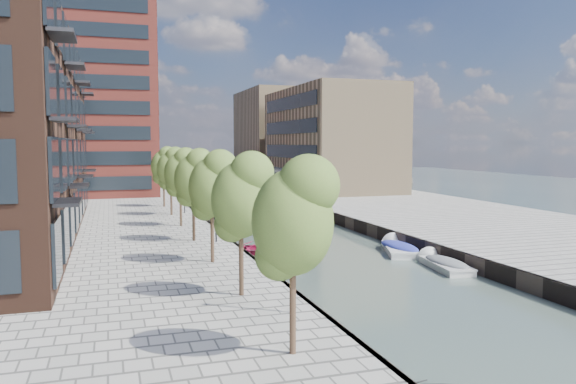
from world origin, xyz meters
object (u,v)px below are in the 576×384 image
tree_4 (180,171)px  car (268,182)px  tree_3 (193,176)px  sloop_3 (270,275)px  tree_0 (293,214)px  motorboat_3 (398,249)px  tree_1 (241,194)px  tree_2 (212,183)px  tree_5 (171,167)px  sloop_1 (259,269)px  sloop_4 (207,222)px  motorboat_4 (443,264)px  tree_6 (163,164)px  sloop_2 (252,253)px  bridge (205,183)px

tree_4 → car: (16.97, 35.17, -3.57)m
tree_3 → car: size_ratio=1.38×
tree_4 → sloop_3: (3.30, -13.90, -5.31)m
tree_0 → motorboat_3: size_ratio=1.08×
tree_1 → tree_4: (0.00, 21.00, 0.00)m
tree_2 → tree_4: size_ratio=1.00×
tree_5 → tree_3: bearing=-90.0°
tree_5 → sloop_1: tree_5 is taller
tree_5 → sloop_3: 21.82m
sloop_3 → sloop_4: 22.74m
sloop_4 → tree_5: bearing=95.0°
motorboat_3 → car: size_ratio=1.27×
tree_4 → motorboat_4: size_ratio=1.20×
tree_6 → sloop_3: size_ratio=1.46×
tree_2 → sloop_1: bearing=31.1°
sloop_2 → sloop_4: 16.12m
tree_6 → sloop_3: 28.60m
bridge → motorboat_3: bridge is taller
sloop_2 → tree_6: bearing=16.8°
sloop_4 → tree_0: bearing=151.8°
sloop_2 → car: size_ratio=1.06×
tree_1 → tree_4: 21.00m
tree_4 → tree_6: 14.00m
sloop_2 → sloop_3: bearing=-178.7°
tree_1 → tree_2: (0.00, 7.00, 0.00)m
tree_5 → sloop_2: bearing=-74.7°
tree_5 → tree_4: bearing=-90.0°
tree_0 → sloop_4: tree_0 is taller
bridge → tree_1: bearing=-97.9°
tree_3 → tree_6: 21.00m
tree_6 → sloop_1: tree_6 is taller
tree_3 → sloop_1: size_ratio=1.19×
tree_0 → sloop_4: 37.38m
tree_6 → sloop_3: (3.30, -27.90, -5.31)m
sloop_1 → motorboat_4: 11.03m
motorboat_3 → car: 45.27m
tree_5 → sloop_3: bearing=-81.0°
tree_5 → tree_6: (0.00, 7.00, 0.00)m
sloop_2 → tree_5: bearing=21.7°
tree_5 → motorboat_4: bearing=-58.3°
bridge → motorboat_4: bearing=-84.6°
tree_1 → motorboat_4: 15.72m
tree_3 → sloop_3: size_ratio=1.46×
sloop_1 → motorboat_3: motorboat_3 is taller
tree_4 → sloop_3: size_ratio=1.46×
tree_0 → motorboat_3: (13.57, 18.05, -5.10)m
tree_4 → tree_5: (0.00, 7.00, 0.00)m
tree_4 → car: size_ratio=1.38×
sloop_4 → car: (13.49, 26.34, 1.74)m
motorboat_3 → motorboat_4: bearing=-88.6°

